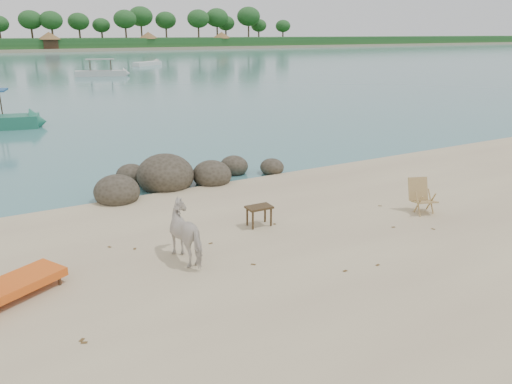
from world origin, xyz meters
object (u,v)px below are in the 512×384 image
side_table (259,217)px  lounge_chair (11,281)px  boulders (173,177)px  deck_chair (425,198)px  cow (189,234)px

side_table → lounge_chair: lounge_chair is taller
boulders → side_table: 4.44m
boulders → lounge_chair: boulders is taller
side_table → deck_chair: deck_chair is taller
side_table → deck_chair: 4.45m
cow → deck_chair: bearing=168.2°
deck_chair → cow: bearing=-162.8°
cow → lounge_chair: bearing=-8.9°
deck_chair → side_table: bearing=-176.4°
boulders → side_table: size_ratio=10.37×
boulders → deck_chair: size_ratio=7.21×
boulders → side_table: boulders is taller
cow → lounge_chair: (-3.38, 0.07, -0.25)m
boulders → lounge_chair: bearing=-133.7°
cow → side_table: size_ratio=2.26×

